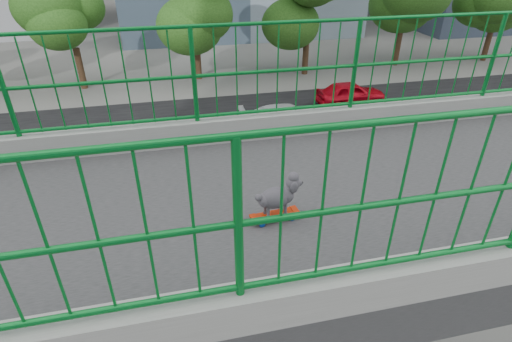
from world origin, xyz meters
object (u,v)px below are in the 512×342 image
object	(u,v)px
skateboard	(275,216)
car_3	(289,120)
car_1	(16,223)
car_4	(351,94)
poodle	(278,196)

from	to	relation	value
skateboard	car_3	distance (m)	17.91
skateboard	car_1	bearing A→B (deg)	-152.01
skateboard	car_4	world-z (taller)	skateboard
skateboard	poodle	world-z (taller)	poodle
poodle	car_3	world-z (taller)	poodle
car_1	car_3	world-z (taller)	car_1
car_4	skateboard	bearing A→B (deg)	152.06
car_4	poodle	bearing A→B (deg)	152.11
car_4	car_3	bearing A→B (deg)	122.87
car_1	car_3	xyz separation A→B (m)	(-6.40, 11.62, -0.02)
car_3	car_4	bearing A→B (deg)	-57.13
poodle	car_4	bearing A→B (deg)	146.19
car_1	car_3	size ratio (longest dim) A/B	0.90
poodle	car_3	distance (m)	17.97
poodle	skateboard	bearing A→B (deg)	-90.00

